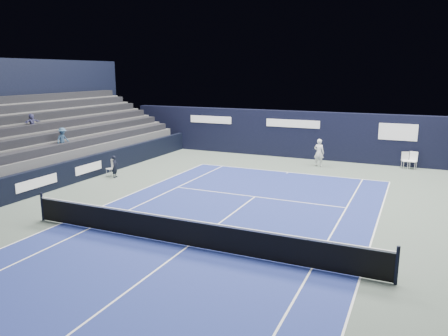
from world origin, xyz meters
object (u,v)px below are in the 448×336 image
at_px(folding_chair_back_a, 405,157).
at_px(tennis_player, 319,153).
at_px(line_judge_chair, 112,167).
at_px(tennis_net, 188,232).
at_px(folding_chair_back_b, 413,159).

distance_m(folding_chair_back_a, tennis_player, 5.09).
bearing_deg(tennis_player, line_judge_chair, -143.82).
relative_size(folding_chair_back_a, tennis_net, 0.08).
relative_size(folding_chair_back_b, tennis_player, 0.61).
bearing_deg(tennis_net, tennis_player, 85.11).
height_order(folding_chair_back_b, tennis_player, tennis_player).
relative_size(folding_chair_back_b, tennis_net, 0.08).
xyz_separation_m(folding_chair_back_b, tennis_player, (-5.25, -1.52, 0.25)).
bearing_deg(line_judge_chair, folding_chair_back_b, 48.87).
bearing_deg(folding_chair_back_b, line_judge_chair, -137.83).
distance_m(folding_chair_back_a, folding_chair_back_b, 0.43).
bearing_deg(line_judge_chair, folding_chair_back_a, 49.80).
height_order(folding_chair_back_a, tennis_net, tennis_net).
height_order(folding_chair_back_a, line_judge_chair, folding_chair_back_a).
bearing_deg(tennis_net, line_judge_chair, 140.79).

